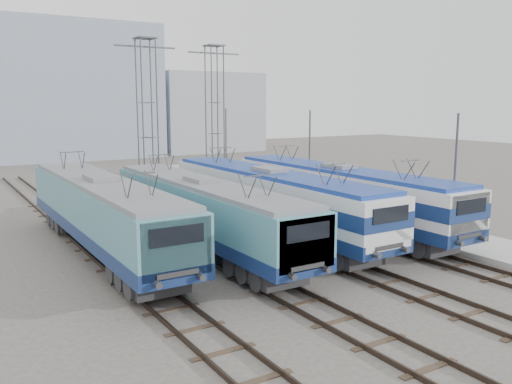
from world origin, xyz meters
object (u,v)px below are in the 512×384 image
object	(u,v)px
locomotive_far_right	(340,191)
mast_rear	(226,149)
locomotive_far_left	(103,210)
mast_mid	(309,161)
locomotive_center_left	(204,209)
mast_front	(454,183)
catenary_tower_west	(147,115)
catenary_tower_east	(215,113)
locomotive_center_right	(271,197)

from	to	relation	value
locomotive_far_right	mast_rear	xyz separation A→B (m)	(1.85, 17.48, 1.17)
locomotive_far_left	mast_mid	bearing A→B (deg)	13.32
mast_mid	mast_rear	distance (m)	12.00
locomotive_far_right	locomotive_center_left	bearing A→B (deg)	-179.16
mast_rear	mast_front	bearing A→B (deg)	-90.00
mast_front	mast_rear	bearing A→B (deg)	90.00
locomotive_far_right	catenary_tower_west	bearing A→B (deg)	116.61
mast_mid	mast_rear	xyz separation A→B (m)	(0.00, 12.00, 0.00)
locomotive_far_right	catenary_tower_east	bearing A→B (deg)	90.93
locomotive_center_right	catenary_tower_west	distance (m)	13.79
mast_mid	locomotive_far_right	bearing A→B (deg)	-108.67
locomotive_far_left	locomotive_far_right	world-z (taller)	locomotive_far_left
locomotive_far_left	mast_front	bearing A→B (deg)	-28.59
locomotive_center_right	mast_front	world-z (taller)	mast_front
locomotive_far_left	locomotive_far_right	xyz separation A→B (m)	(13.50, -1.84, 0.02)
locomotive_far_right	catenary_tower_west	size ratio (longest dim) A/B	1.52
locomotive_center_right	mast_rear	xyz separation A→B (m)	(6.35, 16.91, 1.16)
locomotive_center_right	mast_front	bearing A→B (deg)	-48.16
locomotive_center_left	catenary_tower_west	bearing A→B (deg)	80.61
locomotive_center_right	locomotive_far_right	bearing A→B (deg)	-7.18
locomotive_far_left	mast_mid	xyz separation A→B (m)	(15.35, 3.64, 1.19)
mast_rear	locomotive_far_right	bearing A→B (deg)	-96.04
mast_front	locomotive_center_right	bearing A→B (deg)	131.84
catenary_tower_east	mast_front	bearing A→B (deg)	-84.55
mast_rear	locomotive_center_right	bearing A→B (deg)	-110.58
locomotive_far_left	mast_mid	size ratio (longest dim) A/B	2.65
locomotive_center_right	mast_rear	world-z (taller)	mast_rear
mast_front	mast_rear	distance (m)	24.00
locomotive_center_right	mast_mid	bearing A→B (deg)	37.70
locomotive_center_left	mast_front	size ratio (longest dim) A/B	2.53
catenary_tower_west	locomotive_center_right	bearing A→B (deg)	-80.11
locomotive_far_right	mast_front	distance (m)	6.88
catenary_tower_west	locomotive_far_left	bearing A→B (deg)	-120.12
locomotive_far_left	catenary_tower_east	xyz separation A→B (m)	(13.25, 13.64, 4.34)
catenary_tower_west	catenary_tower_east	xyz separation A→B (m)	(6.50, 2.00, 0.00)
locomotive_center_right	mast_mid	xyz separation A→B (m)	(6.35, 4.91, 1.16)
catenary_tower_west	mast_front	world-z (taller)	catenary_tower_west
locomotive_center_right	catenary_tower_west	xyz separation A→B (m)	(-2.25, 12.91, 4.30)
locomotive_far_left	mast_mid	distance (m)	15.82
locomotive_far_right	mast_front	world-z (taller)	mast_front
mast_front	mast_rear	xyz separation A→B (m)	(0.00, 24.00, 0.00)
catenary_tower_west	locomotive_center_left	bearing A→B (deg)	-99.39
mast_mid	locomotive_center_right	bearing A→B (deg)	-142.30
locomotive_center_right	mast_rear	distance (m)	18.10
locomotive_far_left	locomotive_center_right	bearing A→B (deg)	-8.05
catenary_tower_east	mast_rear	size ratio (longest dim) A/B	1.71
locomotive_center_left	catenary_tower_west	xyz separation A→B (m)	(2.25, 13.61, 4.43)
locomotive_center_left	locomotive_far_right	xyz separation A→B (m)	(9.00, 0.13, 0.12)
locomotive_center_left	mast_front	distance (m)	12.66
locomotive_far_left	mast_front	size ratio (longest dim) A/B	2.65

